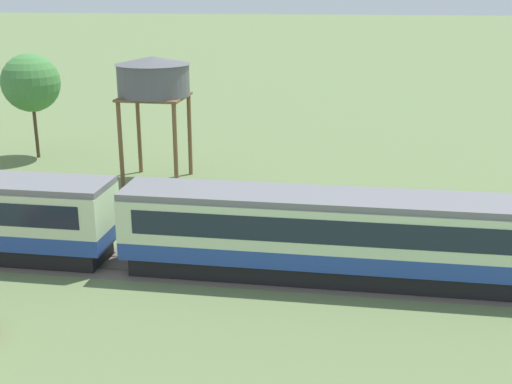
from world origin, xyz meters
TOP-DOWN VIEW (x-y plane):
  - ground_plane at (0.00, 0.00)m, footprint 600.00×600.00m
  - passenger_train at (-9.92, -0.90)m, footprint 80.11×3.13m
  - railway_track at (-8.71, -0.90)m, footprint 152.47×3.60m
  - water_tower at (-12.57, 12.87)m, footprint 4.97×4.97m
  - yard_tree_1 at (-23.71, 17.54)m, footprint 4.38×4.38m

SIDE VIEW (x-z plane):
  - ground_plane at x=0.00m, z-range 0.00..0.00m
  - railway_track at x=-8.71m, z-range -0.01..0.03m
  - passenger_train at x=-9.92m, z-range 0.22..4.19m
  - yard_tree_1 at x=-23.71m, z-range 1.80..9.80m
  - water_tower at x=-12.57m, z-range 2.76..11.18m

